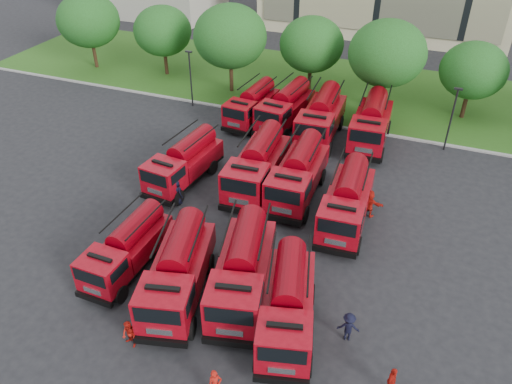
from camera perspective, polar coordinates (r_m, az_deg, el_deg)
ground at (r=29.73m, az=-5.38°, el=-6.31°), size 140.00×140.00×0.00m
lawn at (r=50.86m, az=7.79°, el=11.93°), size 70.00×16.00×0.12m
curb at (r=43.71m, az=5.01°, el=8.22°), size 70.00×0.30×0.14m
tree_0 at (r=56.23m, az=-18.61°, el=18.10°), size 6.30×6.30×7.70m
tree_1 at (r=52.61m, az=-10.63°, el=17.65°), size 5.71×5.71×6.98m
tree_2 at (r=47.48m, az=-2.97°, el=17.35°), size 6.72×6.72×8.22m
tree_3 at (r=47.67m, az=6.38°, el=16.42°), size 5.88×5.88×7.19m
tree_4 at (r=44.86m, az=14.77°, el=15.08°), size 6.55×6.55×8.01m
tree_5 at (r=45.89m, az=23.60°, el=12.62°), size 5.46×5.46×6.68m
lamp_post_0 at (r=45.52m, az=-7.50°, el=13.05°), size 0.60×0.25×5.11m
lamp_post_1 at (r=40.53m, az=21.48°, el=8.10°), size 0.60×0.25×5.11m
fire_truck_0 at (r=28.24m, az=-14.50°, el=-6.20°), size 2.46×6.40×2.89m
fire_truck_1 at (r=26.01m, az=-8.87°, el=-8.87°), size 4.25×7.71×3.34m
fire_truck_2 at (r=25.70m, az=-1.52°, el=-8.86°), size 4.22×7.90×3.42m
fire_truck_3 at (r=24.28m, az=3.61°, el=-12.62°), size 4.08×7.37×3.19m
fire_truck_4 at (r=34.78m, az=-8.20°, el=3.40°), size 3.13×7.12×3.14m
fire_truck_5 at (r=33.74m, az=0.16°, el=3.13°), size 3.24×7.94×3.54m
fire_truck_6 at (r=33.03m, az=4.84°, el=2.11°), size 2.98×7.60×3.42m
fire_truck_7 at (r=30.93m, az=10.34°, el=-1.02°), size 3.01×7.41×3.31m
fire_truck_8 at (r=42.84m, az=-0.45°, el=9.93°), size 2.91×6.82×3.02m
fire_truck_9 at (r=42.16m, az=3.41°, el=9.64°), size 3.30×7.44×3.28m
fire_truck_10 at (r=40.40m, az=7.46°, el=8.46°), size 3.17×7.94×3.56m
fire_truck_11 at (r=40.35m, az=13.03°, el=7.73°), size 3.14×7.76×3.47m
firefighter_1 at (r=25.41m, az=-14.02°, el=-16.61°), size 0.84×0.63×1.54m
firefighter_3 at (r=25.34m, az=10.32°, el=-16.12°), size 1.14×0.74×1.63m
firefighter_4 at (r=33.47m, az=-8.93°, el=-1.30°), size 1.07×0.89×1.86m
firefighter_5 at (r=32.82m, az=12.62°, el=-2.61°), size 1.88×1.18×1.88m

